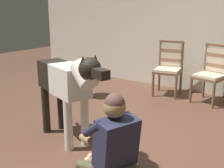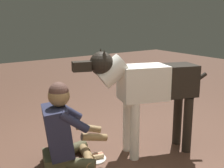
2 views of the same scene
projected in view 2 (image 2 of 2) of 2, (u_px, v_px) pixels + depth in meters
The scene contains 3 objects.
person_sitting_on_floor at pixel (63, 131), 2.96m from camera, with size 0.69×0.60×0.84m.
large_dog at pixel (148, 86), 3.12m from camera, with size 1.43×0.59×1.14m.
hot_dog_on_plate at pixel (94, 157), 3.12m from camera, with size 0.25×0.25×0.06m.
Camera 2 is at (1.54, 2.18, 1.48)m, focal length 48.40 mm.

